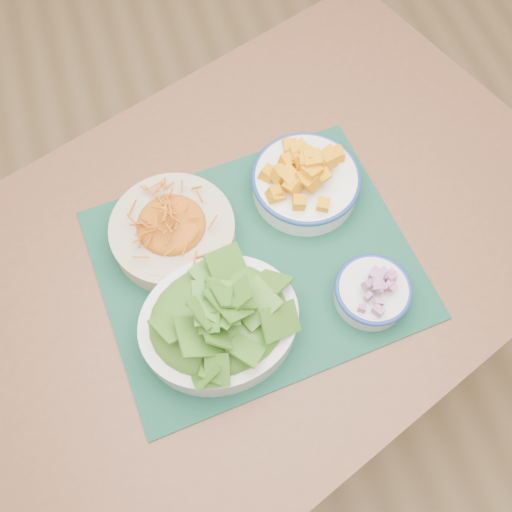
{
  "coord_description": "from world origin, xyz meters",
  "views": [
    {
      "loc": [
        -0.42,
        -0.49,
        1.71
      ],
      "look_at": [
        -0.28,
        -0.07,
        0.78
      ],
      "focal_mm": 40.0,
      "sensor_mm": 36.0,
      "label": 1
    }
  ],
  "objects_px": {
    "carrot_bowl": "(172,228)",
    "lettuce_bowl": "(218,318)",
    "onion_bowl": "(373,291)",
    "squash_bowl": "(306,177)",
    "placemat": "(256,263)",
    "table": "(255,264)"
  },
  "relations": [
    {
      "from": "carrot_bowl",
      "to": "lettuce_bowl",
      "type": "height_order",
      "value": "lettuce_bowl"
    },
    {
      "from": "lettuce_bowl",
      "to": "onion_bowl",
      "type": "distance_m",
      "value": 0.27
    },
    {
      "from": "squash_bowl",
      "to": "placemat",
      "type": "bearing_deg",
      "value": -138.97
    },
    {
      "from": "lettuce_bowl",
      "to": "onion_bowl",
      "type": "height_order",
      "value": "lettuce_bowl"
    },
    {
      "from": "table",
      "to": "onion_bowl",
      "type": "distance_m",
      "value": 0.27
    },
    {
      "from": "squash_bowl",
      "to": "onion_bowl",
      "type": "distance_m",
      "value": 0.25
    },
    {
      "from": "carrot_bowl",
      "to": "squash_bowl",
      "type": "height_order",
      "value": "squash_bowl"
    },
    {
      "from": "table",
      "to": "carrot_bowl",
      "type": "bearing_deg",
      "value": 140.02
    },
    {
      "from": "table",
      "to": "onion_bowl",
      "type": "xyz_separation_m",
      "value": [
        0.16,
        -0.17,
        0.13
      ]
    },
    {
      "from": "onion_bowl",
      "to": "placemat",
      "type": "bearing_deg",
      "value": 143.69
    },
    {
      "from": "table",
      "to": "carrot_bowl",
      "type": "relative_size",
      "value": 5.07
    },
    {
      "from": "onion_bowl",
      "to": "carrot_bowl",
      "type": "bearing_deg",
      "value": 143.85
    },
    {
      "from": "placemat",
      "to": "squash_bowl",
      "type": "height_order",
      "value": "squash_bowl"
    },
    {
      "from": "squash_bowl",
      "to": "carrot_bowl",
      "type": "bearing_deg",
      "value": -174.51
    },
    {
      "from": "squash_bowl",
      "to": "onion_bowl",
      "type": "relative_size",
      "value": 1.28
    },
    {
      "from": "table",
      "to": "placemat",
      "type": "bearing_deg",
      "value": -124.7
    },
    {
      "from": "table",
      "to": "squash_bowl",
      "type": "relative_size",
      "value": 6.98
    },
    {
      "from": "placemat",
      "to": "onion_bowl",
      "type": "height_order",
      "value": "onion_bowl"
    },
    {
      "from": "squash_bowl",
      "to": "lettuce_bowl",
      "type": "relative_size",
      "value": 0.74
    },
    {
      "from": "carrot_bowl",
      "to": "squash_bowl",
      "type": "bearing_deg",
      "value": 5.49
    },
    {
      "from": "placemat",
      "to": "onion_bowl",
      "type": "distance_m",
      "value": 0.22
    },
    {
      "from": "table",
      "to": "carrot_bowl",
      "type": "height_order",
      "value": "carrot_bowl"
    }
  ]
}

